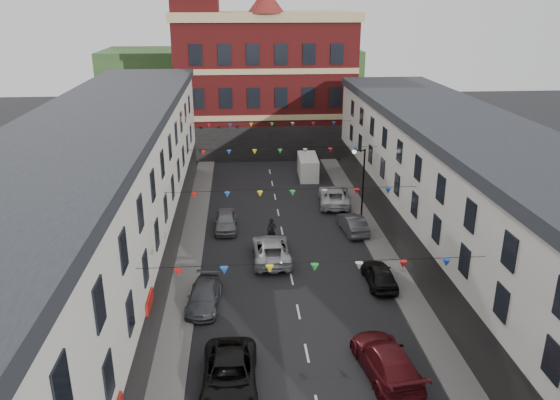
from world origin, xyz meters
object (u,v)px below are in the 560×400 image
object	(u,v)px
car_left_d	(204,296)
white_van	(308,167)
car_left_e	(226,221)
car_left_c	(229,376)
car_right_d	(379,275)
pedestrian	(272,231)
moving_car	(271,250)
car_right_c	(386,360)
street_lamp	(361,174)
car_right_f	(334,196)
car_right_e	(352,224)

from	to	relation	value
car_left_d	white_van	world-z (taller)	white_van
car_left_e	white_van	bearing A→B (deg)	58.26
car_left_c	car_right_d	distance (m)	13.29
car_left_c	pedestrian	world-z (taller)	pedestrian
pedestrian	moving_car	bearing A→B (deg)	-80.34
car_left_c	car_right_d	bearing A→B (deg)	45.74
car_right_c	white_van	bearing A→B (deg)	-97.59
street_lamp	moving_car	size ratio (longest dim) A/B	1.09
moving_car	car_right_f	bearing A→B (deg)	-121.20
car_right_c	car_left_c	bearing A→B (deg)	-3.14
street_lamp	car_left_d	size ratio (longest dim) A/B	1.34
car_left_e	car_right_f	size ratio (longest dim) A/B	0.75
street_lamp	car_right_f	size ratio (longest dim) A/B	1.06
white_van	car_left_d	bearing A→B (deg)	-108.10
car_left_d	car_left_e	size ratio (longest dim) A/B	1.06
car_right_e	moving_car	size ratio (longest dim) A/B	0.78
car_left_c	car_right_d	size ratio (longest dim) A/B	1.33
car_left_d	white_van	xyz separation A→B (m)	(9.30, 24.76, 0.43)
car_right_c	car_right_f	bearing A→B (deg)	-100.94
moving_car	white_van	world-z (taller)	white_van
car_right_d	car_right_f	distance (m)	14.79
car_right_f	moving_car	xyz separation A→B (m)	(-6.28, -10.66, -0.02)
car_left_c	white_van	distance (m)	33.31
car_left_e	moving_car	world-z (taller)	moving_car
car_left_c	car_right_c	xyz separation A→B (m)	(7.53, 0.54, 0.03)
car_right_c	car_right_e	xyz separation A→B (m)	(1.90, 17.35, -0.10)
street_lamp	car_left_e	size ratio (longest dim) A/B	1.42
car_left_e	pedestrian	world-z (taller)	pedestrian
car_left_d	white_van	bearing A→B (deg)	74.89
street_lamp	pedestrian	xyz separation A→B (m)	(-7.49, -4.11, -2.94)
car_right_e	moving_car	distance (m)	7.97
car_left_e	car_right_e	distance (m)	9.99
moving_car	car_left_c	bearing A→B (deg)	77.65
car_right_f	car_left_e	bearing A→B (deg)	33.62
car_right_d	pedestrian	size ratio (longest dim) A/B	2.16
car_right_f	car_right_c	bearing A→B (deg)	92.24
moving_car	car_left_e	bearing A→B (deg)	-60.80
car_right_c	street_lamp	bearing A→B (deg)	-105.64
moving_car	white_van	xyz separation A→B (m)	(4.95, 18.90, 0.32)
car_left_c	car_right_d	xyz separation A→B (m)	(9.43, 9.37, -0.06)
car_left_d	car_right_f	bearing A→B (deg)	62.71
car_right_c	moving_car	bearing A→B (deg)	-77.10
car_right_d	car_right_e	bearing A→B (deg)	-90.10
street_lamp	car_left_d	xyz separation A→B (m)	(-12.05, -12.87, -3.26)
car_left_d	moving_car	size ratio (longest dim) A/B	0.81
car_left_e	car_right_c	bearing A→B (deg)	-66.68
car_left_c	car_right_c	size ratio (longest dim) A/B	1.01
street_lamp	car_right_d	xyz separation A→B (m)	(-1.05, -11.14, -3.19)
street_lamp	car_right_e	xyz separation A→B (m)	(-1.05, -2.62, -3.20)
car_right_c	car_right_e	distance (m)	17.46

